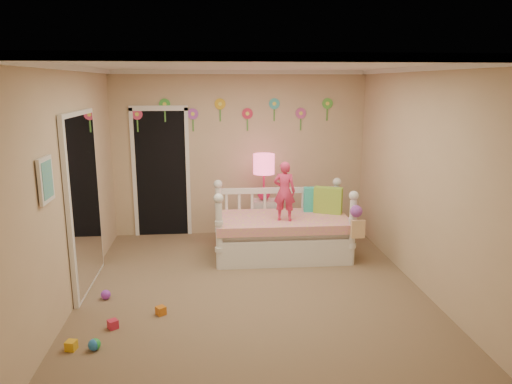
{
  "coord_description": "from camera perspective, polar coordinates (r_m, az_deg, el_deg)",
  "views": [
    {
      "loc": [
        -0.48,
        -5.35,
        2.41
      ],
      "look_at": [
        0.1,
        0.6,
        1.05
      ],
      "focal_mm": 33.72,
      "sensor_mm": 36.0,
      "label": 1
    }
  ],
  "objects": [
    {
      "name": "ceiling",
      "position": [
        5.37,
        -0.46,
        14.85
      ],
      "size": [
        4.0,
        4.5,
        0.01
      ],
      "primitive_type": "cube",
      "color": "white",
      "rests_on": "floor"
    },
    {
      "name": "floor",
      "position": [
        5.89,
        -0.41,
        -11.35
      ],
      "size": [
        4.0,
        4.5,
        0.01
      ],
      "primitive_type": "cube",
      "color": "#7F684C",
      "rests_on": "ground"
    },
    {
      "name": "crown_molding",
      "position": [
        5.37,
        -0.46,
        14.53
      ],
      "size": [
        4.0,
        4.5,
        0.06
      ],
      "primitive_type": null,
      "color": "white",
      "rests_on": "ceiling"
    },
    {
      "name": "pillow_turquoise",
      "position": [
        7.08,
        7.14,
        -0.87
      ],
      "size": [
        0.36,
        0.14,
        0.36
      ],
      "primitive_type": "cube",
      "rotation": [
        0.0,
        0.0,
        -0.06
      ],
      "color": "#22AC86",
      "rests_on": "daybed"
    },
    {
      "name": "daybed",
      "position": [
        6.8,
        3.09,
        -3.43
      ],
      "size": [
        1.89,
        1.03,
        1.02
      ],
      "primitive_type": null,
      "rotation": [
        0.0,
        0.0,
        -0.01
      ],
      "color": "white",
      "rests_on": "floor"
    },
    {
      "name": "nightstand",
      "position": [
        7.51,
        0.92,
        -3.33
      ],
      "size": [
        0.4,
        0.32,
        0.64
      ],
      "primitive_type": "cube",
      "rotation": [
        0.0,
        0.0,
        -0.06
      ],
      "color": "white",
      "rests_on": "floor"
    },
    {
      "name": "mirror_closet",
      "position": [
        6.0,
        -19.71,
        -1.06
      ],
      "size": [
        0.07,
        1.3,
        2.1
      ],
      "primitive_type": "cube",
      "color": "white",
      "rests_on": "left_wall"
    },
    {
      "name": "pillow_lime",
      "position": [
        7.0,
        8.55,
        -0.98
      ],
      "size": [
        0.42,
        0.3,
        0.38
      ],
      "primitive_type": "cube",
      "rotation": [
        0.0,
        0.0,
        -0.42
      ],
      "color": "#91C43B",
      "rests_on": "daybed"
    },
    {
      "name": "table_lamp",
      "position": [
        7.33,
        0.94,
        2.66
      ],
      "size": [
        0.33,
        0.33,
        0.72
      ],
      "color": "#E41E5C",
      "rests_on": "nightstand"
    },
    {
      "name": "toy_scatter",
      "position": [
        5.28,
        -15.71,
        -14.18
      ],
      "size": [
        1.18,
        1.49,
        0.11
      ],
      "primitive_type": null,
      "rotation": [
        0.0,
        0.0,
        -0.34
      ],
      "color": "#996666",
      "rests_on": "floor"
    },
    {
      "name": "wall_picture",
      "position": [
        4.77,
        -23.69,
        1.34
      ],
      "size": [
        0.05,
        0.34,
        0.42
      ],
      "primitive_type": "cube",
      "color": "white",
      "rests_on": "left_wall"
    },
    {
      "name": "right_wall",
      "position": [
        6.0,
        18.97,
        1.45
      ],
      "size": [
        0.01,
        4.5,
        2.6
      ],
      "primitive_type": "cube",
      "color": "tan",
      "rests_on": "floor"
    },
    {
      "name": "hanging_bag",
      "position": [
        6.44,
        11.8,
        -3.59
      ],
      "size": [
        0.2,
        0.16,
        0.36
      ],
      "primitive_type": null,
      "color": "beige",
      "rests_on": "daybed"
    },
    {
      "name": "closet_doorway",
      "position": [
        7.75,
        -11.19,
        2.35
      ],
      "size": [
        0.9,
        0.04,
        2.07
      ],
      "primitive_type": "cube",
      "color": "black",
      "rests_on": "back_wall"
    },
    {
      "name": "back_wall",
      "position": [
        7.69,
        -1.93,
        4.52
      ],
      "size": [
        4.0,
        0.01,
        2.6
      ],
      "primitive_type": "cube",
      "color": "tan",
      "rests_on": "floor"
    },
    {
      "name": "flower_decals",
      "position": [
        7.61,
        -2.65,
        9.27
      ],
      "size": [
        3.4,
        0.02,
        0.5
      ],
      "primitive_type": null,
      "color": "#B2668C",
      "rests_on": "back_wall"
    },
    {
      "name": "child",
      "position": [
        6.52,
        3.4,
        0.09
      ],
      "size": [
        0.34,
        0.27,
        0.82
      ],
      "primitive_type": "imported",
      "rotation": [
        0.0,
        0.0,
        2.86
      ],
      "color": "#E83464",
      "rests_on": "daybed"
    },
    {
      "name": "left_wall",
      "position": [
        5.67,
        -21.0,
        0.67
      ],
      "size": [
        0.01,
        4.5,
        2.6
      ],
      "primitive_type": "cube",
      "color": "tan",
      "rests_on": "floor"
    }
  ]
}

